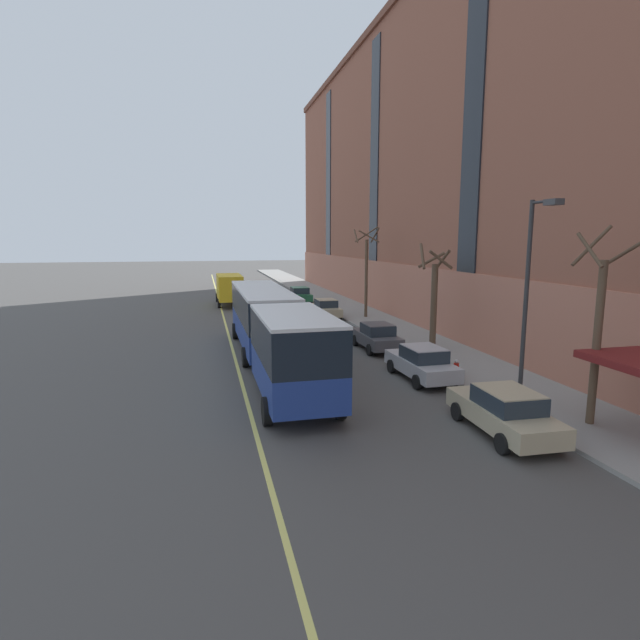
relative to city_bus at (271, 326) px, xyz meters
The scene contains 15 objects.
ground_plane 6.36m from the city_bus, 84.50° to the right, with size 260.00×260.00×0.00m, color #4C4947.
sidewalk 10.30m from the city_bus, 17.17° to the right, with size 4.35×160.00×0.15m, color gray.
city_bus is the anchor object (origin of this frame).
parked_car_champagne_1 12.24m from the city_bus, 59.44° to the right, with size 2.05×4.67×1.56m.
parked_car_champagne_2 15.76m from the city_bus, 66.31° to the left, with size 1.94×4.33×1.56m.
parked_car_green_3 25.56m from the city_bus, 76.04° to the left, with size 2.03×4.62×1.56m.
parked_car_silver_4 7.52m from the city_bus, 31.69° to the right, with size 2.03×4.52×1.56m.
parked_car_darkgray_5 6.93m from the city_bus, 20.52° to the left, with size 1.95×4.29×1.56m.
box_truck 24.11m from the city_bus, 91.95° to the left, with size 2.40×7.55×2.97m.
street_tree_mid_block 14.22m from the city_bus, 48.19° to the right, with size 1.62×1.87×6.64m.
street_tree_far_uptown 9.57m from the city_bus, ahead, with size 1.88×1.72×5.94m.
street_tree_far_downtown 16.54m from the city_bus, 55.11° to the left, with size 2.20×2.11×7.16m.
street_lamp 12.23m from the city_bus, 47.45° to the right, with size 0.36×1.48×7.52m.
fire_hydrant 9.06m from the city_bus, 26.62° to the right, with size 0.42×0.24×0.72m.
lane_centerline 4.01m from the city_bus, 119.69° to the right, with size 0.16×140.00×0.01m, color #E0D66B.
Camera 1 is at (-3.78, -18.24, 6.33)m, focal length 28.00 mm.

